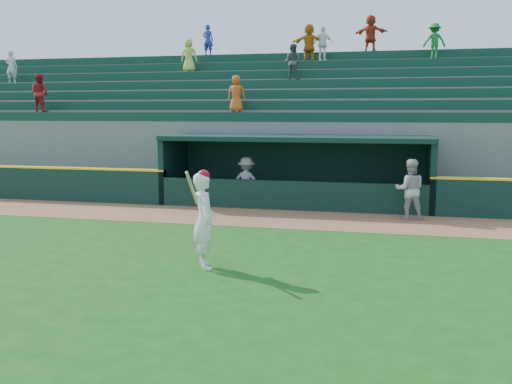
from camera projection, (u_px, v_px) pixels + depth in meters
ground at (240, 258)px, 13.00m from camera, size 120.00×120.00×0.00m
warning_track at (281, 219)px, 17.71m from camera, size 40.00×3.00×0.01m
dugout_player_front at (410, 189)px, 17.50m from camera, size 0.96×0.78×1.87m
dugout_player_inside at (247, 182)px, 20.03m from camera, size 1.15×0.70×1.72m
dugout at (297, 166)px, 20.51m from camera, size 9.40×2.80×2.46m
stands at (315, 132)px, 24.77m from camera, size 34.50×6.26×7.57m
batter_at_plate at (204, 219)px, 12.06m from camera, size 0.79×0.93×2.12m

